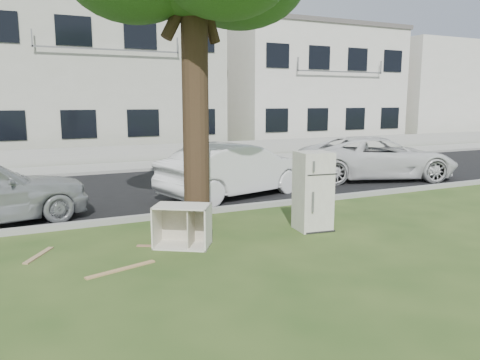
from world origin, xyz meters
name	(u,v)px	position (x,y,z in m)	size (l,w,h in m)	color
ground	(252,242)	(0.00, 0.00, 0.00)	(120.00, 120.00, 0.00)	#284418
road	(161,188)	(0.00, 6.00, 0.01)	(120.00, 7.00, 0.01)	black
kerb_near	(204,214)	(0.00, 2.45, 0.00)	(120.00, 0.18, 0.12)	gray
kerb_far	(134,172)	(0.00, 9.55, 0.00)	(120.00, 0.18, 0.12)	gray
sidewalk	(126,167)	(0.00, 11.00, 0.01)	(120.00, 2.80, 0.01)	gray
low_wall	(117,154)	(0.00, 12.60, 0.35)	(120.00, 0.15, 0.70)	gray
townhouse_center	(95,78)	(0.00, 17.50, 3.72)	(11.22, 8.16, 7.44)	#BABAAA
townhouse_right	(298,87)	(12.00, 17.50, 3.42)	(10.20, 8.16, 6.84)	silver
filler_right	(453,93)	(26.00, 18.00, 3.20)	(16.00, 9.00, 6.40)	#BABAAA
fridge	(313,191)	(1.50, 0.28, 0.79)	(0.65, 0.60, 1.57)	#BCB5A9
cabinet	(182,226)	(-1.22, 0.34, 0.38)	(0.96, 0.60, 0.75)	beige
plank_a	(121,269)	(-2.45, -0.40, 0.01)	(1.15, 0.09, 0.02)	tan
plank_b	(159,246)	(-1.60, 0.50, 0.01)	(0.80, 0.08, 0.02)	#92674C
plank_c	(39,255)	(-3.57, 0.87, 0.01)	(0.85, 0.10, 0.02)	#9F7F58
car_center	(237,169)	(1.58, 4.03, 0.73)	(1.54, 4.41, 1.45)	silver
car_right	(377,158)	(6.98, 4.58, 0.71)	(2.35, 5.09, 1.41)	silver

